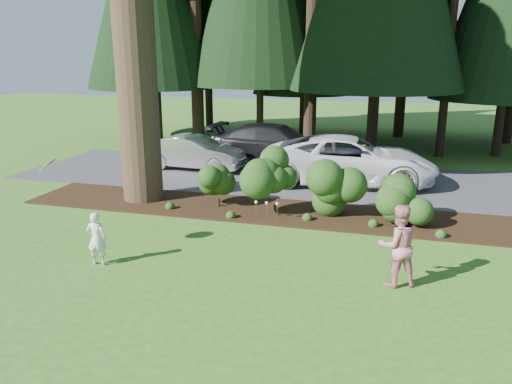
% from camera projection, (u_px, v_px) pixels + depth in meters
% --- Properties ---
extents(ground, '(80.00, 80.00, 0.00)m').
position_uv_depth(ground, '(253.00, 254.00, 11.61)').
color(ground, '#31611B').
rests_on(ground, ground).
extents(mulch_bed, '(16.00, 2.50, 0.05)m').
position_uv_depth(mulch_bed, '(284.00, 212.00, 14.62)').
color(mulch_bed, black).
rests_on(mulch_bed, ground).
extents(driveway, '(22.00, 6.00, 0.03)m').
position_uv_depth(driveway, '(308.00, 179.00, 18.57)').
color(driveway, '#38383A').
rests_on(driveway, ground).
extents(shrub_row, '(6.53, 1.60, 1.61)m').
position_uv_depth(shrub_row, '(310.00, 189.00, 14.11)').
color(shrub_row, '#1B3911').
rests_on(shrub_row, ground).
extents(lily_cluster, '(0.69, 0.09, 0.57)m').
position_uv_depth(lily_cluster, '(267.00, 204.00, 13.78)').
color(lily_cluster, '#1B3911').
rests_on(lily_cluster, ground).
extents(car_silver_wagon, '(4.14, 1.63, 1.34)m').
position_uv_depth(car_silver_wagon, '(194.00, 152.00, 19.90)').
color(car_silver_wagon, '#B3B4B8').
rests_on(car_silver_wagon, driveway).
extents(car_white_suv, '(6.33, 3.36, 1.69)m').
position_uv_depth(car_white_suv, '(349.00, 160.00, 17.65)').
color(car_white_suv, silver).
rests_on(car_white_suv, driveway).
extents(car_dark_suv, '(5.69, 2.45, 1.63)m').
position_uv_depth(car_dark_suv, '(276.00, 144.00, 20.95)').
color(car_dark_suv, black).
rests_on(car_dark_suv, driveway).
extents(child, '(0.48, 0.35, 1.21)m').
position_uv_depth(child, '(97.00, 239.00, 10.88)').
color(child, white).
rests_on(child, ground).
extents(adult, '(1.00, 0.90, 1.69)m').
position_uv_depth(adult, '(398.00, 245.00, 9.85)').
color(adult, '#D31C42').
rests_on(adult, ground).
extents(frisbee, '(0.45, 0.44, 0.34)m').
position_uv_depth(frisbee, '(47.00, 165.00, 10.73)').
color(frisbee, '#17806E').
rests_on(frisbee, ground).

